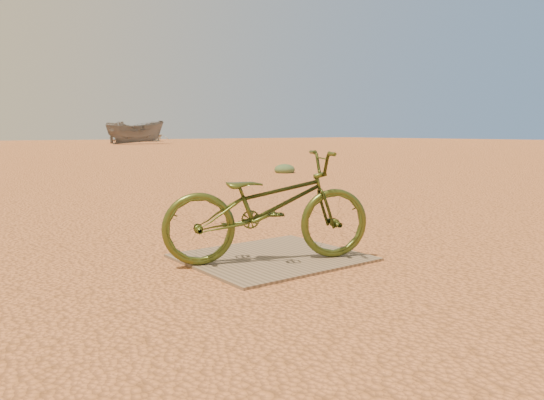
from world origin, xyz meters
TOP-DOWN VIEW (x-y plane):
  - ground at (0.00, 0.00)m, footprint 120.00×120.00m
  - plywood_board at (-0.54, -0.40)m, footprint 1.34×1.17m
  - bicycle at (-0.65, -0.50)m, footprint 1.71×1.14m
  - boat_mid_right at (13.67, 36.62)m, footprint 4.83×1.82m
  - boat_far_right at (19.29, 46.67)m, footprint 5.68×6.28m
  - kale_b at (5.04, 6.53)m, footprint 0.51×0.51m

SIDE VIEW (x-z plane):
  - ground at x=0.00m, z-range 0.00..0.00m
  - kale_b at x=5.04m, z-range -0.14..0.14m
  - plywood_board at x=-0.54m, z-range 0.00..0.02m
  - bicycle at x=-0.65m, z-range 0.02..0.87m
  - boat_far_right at x=19.29m, z-range 0.00..1.07m
  - boat_mid_right at x=13.67m, z-range 0.00..1.87m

